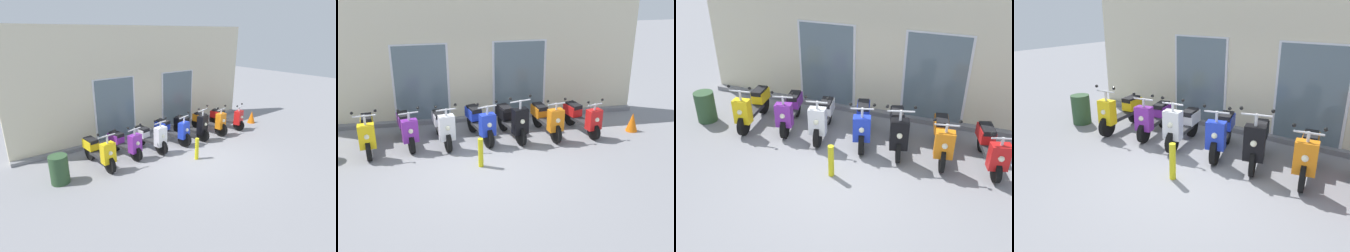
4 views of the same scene
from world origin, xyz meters
TOP-DOWN VIEW (x-y plane):
  - ground_plane at (0.00, 0.00)m, footprint 40.00×40.00m
  - storefront_facade at (-0.00, 2.99)m, footprint 9.86×0.50m
  - scooter_yellow at (-2.76, 1.23)m, footprint 0.59×1.66m
  - scooter_purple at (-1.82, 1.41)m, footprint 0.66×1.55m
  - scooter_white at (-0.91, 1.30)m, footprint 0.62×1.58m
  - scooter_blue at (0.05, 1.38)m, footprint 0.74×1.59m
  - scooter_black at (0.89, 1.29)m, footprint 0.76×1.54m
  - scooter_orange at (1.85, 1.34)m, footprint 0.64×1.66m
  - scooter_red at (2.84, 1.33)m, footprint 0.72×1.51m
  - traffic_cone at (4.25, 1.16)m, footprint 0.32×0.32m
  - curb_bollard at (-0.13, -0.12)m, footprint 0.12×0.12m

SIDE VIEW (x-z plane):
  - ground_plane at x=0.00m, z-range 0.00..0.00m
  - traffic_cone at x=4.25m, z-range 0.00..0.52m
  - curb_bollard at x=-0.13m, z-range 0.00..0.70m
  - scooter_purple at x=-1.82m, z-range -0.13..1.03m
  - scooter_red at x=2.84m, z-range -0.10..1.00m
  - scooter_white at x=-0.91m, z-range -0.14..1.09m
  - scooter_blue at x=0.05m, z-range -0.13..1.08m
  - scooter_yellow at x=-2.76m, z-range -0.15..1.10m
  - scooter_orange at x=1.85m, z-range -0.11..1.08m
  - scooter_black at x=0.89m, z-range -0.14..1.18m
  - storefront_facade at x=0.00m, z-range -0.07..3.94m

